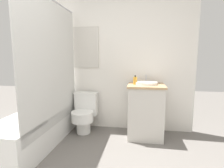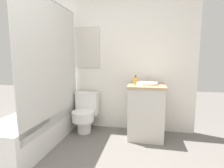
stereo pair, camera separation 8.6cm
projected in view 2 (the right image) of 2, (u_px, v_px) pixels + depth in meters
The scene contains 6 objects.
wall_back at pixel (102, 56), 3.01m from camera, with size 3.10×0.07×2.50m.
shower_area at pixel (39, 124), 2.51m from camera, with size 0.59×1.56×1.98m.
toilet at pixel (85, 112), 2.92m from camera, with size 0.39×0.49×0.65m.
vanity at pixel (146, 111), 2.69m from camera, with size 0.55×0.52×0.83m.
sink at pixel (147, 83), 2.65m from camera, with size 0.34×0.37×0.13m.
soap_bottle at pixel (136, 81), 2.65m from camera, with size 0.06×0.06×0.14m.
Camera 2 is at (0.77, -0.86, 1.22)m, focal length 28.00 mm.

